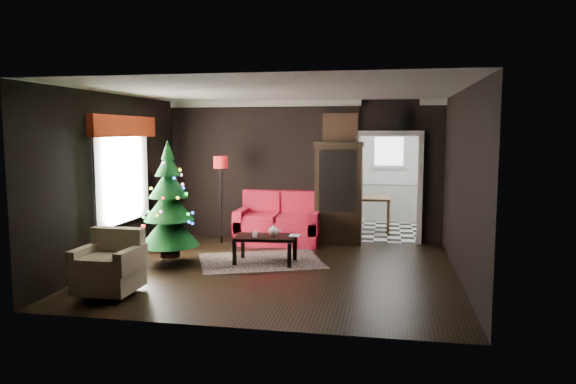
% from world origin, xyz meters
% --- Properties ---
extents(floor, '(5.50, 5.50, 0.00)m').
position_xyz_m(floor, '(0.00, 0.00, 0.00)').
color(floor, black).
rests_on(floor, ground).
extents(ceiling, '(5.50, 5.50, 0.00)m').
position_xyz_m(ceiling, '(0.00, 0.00, 2.80)').
color(ceiling, white).
rests_on(ceiling, ground).
extents(wall_back, '(5.50, 0.00, 5.50)m').
position_xyz_m(wall_back, '(0.00, 2.50, 1.40)').
color(wall_back, black).
rests_on(wall_back, ground).
extents(wall_front, '(5.50, 0.00, 5.50)m').
position_xyz_m(wall_front, '(0.00, -2.50, 1.40)').
color(wall_front, black).
rests_on(wall_front, ground).
extents(wall_left, '(0.00, 5.50, 5.50)m').
position_xyz_m(wall_left, '(-2.75, 0.00, 1.40)').
color(wall_left, black).
rests_on(wall_left, ground).
extents(wall_right, '(0.00, 5.50, 5.50)m').
position_xyz_m(wall_right, '(2.75, 0.00, 1.40)').
color(wall_right, black).
rests_on(wall_right, ground).
extents(doorway, '(1.10, 0.10, 2.10)m').
position_xyz_m(doorway, '(1.70, 2.50, 1.05)').
color(doorway, silver).
rests_on(doorway, ground).
extents(left_window, '(0.05, 1.60, 1.40)m').
position_xyz_m(left_window, '(-2.71, 0.20, 1.45)').
color(left_window, white).
rests_on(left_window, wall_left).
extents(valance, '(0.12, 2.10, 0.35)m').
position_xyz_m(valance, '(-2.63, 0.20, 2.27)').
color(valance, '#A92A11').
rests_on(valance, wall_left).
extents(kitchen_floor, '(3.00, 3.00, 0.00)m').
position_xyz_m(kitchen_floor, '(1.70, 4.00, 0.00)').
color(kitchen_floor, white).
rests_on(kitchen_floor, ground).
extents(kitchen_window, '(0.70, 0.06, 0.70)m').
position_xyz_m(kitchen_window, '(1.70, 5.45, 1.70)').
color(kitchen_window, white).
rests_on(kitchen_window, ground).
extents(rug, '(2.41, 2.11, 0.01)m').
position_xyz_m(rug, '(-0.39, 0.53, 0.01)').
color(rug, '#281F24').
rests_on(rug, ground).
extents(loveseat, '(1.70, 0.90, 1.00)m').
position_xyz_m(loveseat, '(-0.40, 2.05, 0.50)').
color(loveseat, maroon).
rests_on(loveseat, ground).
extents(curio_cabinet, '(0.90, 0.45, 1.90)m').
position_xyz_m(curio_cabinet, '(0.75, 2.27, 0.95)').
color(curio_cabinet, black).
rests_on(curio_cabinet, ground).
extents(floor_lamp, '(0.35, 0.35, 1.76)m').
position_xyz_m(floor_lamp, '(-1.51, 1.84, 0.83)').
color(floor_lamp, black).
rests_on(floor_lamp, ground).
extents(christmas_tree, '(1.29, 1.29, 1.86)m').
position_xyz_m(christmas_tree, '(-1.82, 0.07, 1.05)').
color(christmas_tree, '#13331A').
rests_on(christmas_tree, ground).
extents(armchair, '(0.79, 0.79, 0.79)m').
position_xyz_m(armchair, '(-1.97, -1.63, 0.46)').
color(armchair, '#B3A28F').
rests_on(armchair, ground).
extents(coffee_table, '(1.05, 0.70, 0.45)m').
position_xyz_m(coffee_table, '(-0.30, 0.45, 0.24)').
color(coffee_table, black).
rests_on(coffee_table, rug).
extents(teapot, '(0.23, 0.23, 0.18)m').
position_xyz_m(teapot, '(-0.16, 0.44, 0.55)').
color(teapot, white).
rests_on(teapot, coffee_table).
extents(cup_a, '(0.07, 0.07, 0.05)m').
position_xyz_m(cup_a, '(-0.49, 0.55, 0.49)').
color(cup_a, white).
rests_on(cup_a, coffee_table).
extents(cup_b, '(0.09, 0.09, 0.07)m').
position_xyz_m(cup_b, '(-0.45, 0.34, 0.49)').
color(cup_b, white).
rests_on(cup_b, coffee_table).
extents(book, '(0.17, 0.02, 0.24)m').
position_xyz_m(book, '(0.10, 0.51, 0.58)').
color(book, '#896D5F').
rests_on(book, coffee_table).
extents(wall_clock, '(0.32, 0.32, 0.06)m').
position_xyz_m(wall_clock, '(1.95, 2.45, 2.38)').
color(wall_clock, white).
rests_on(wall_clock, wall_back).
extents(painting, '(0.62, 0.05, 0.52)m').
position_xyz_m(painting, '(0.75, 2.46, 2.25)').
color(painting, '#A57135').
rests_on(painting, wall_back).
extents(kitchen_counter, '(1.80, 0.60, 0.90)m').
position_xyz_m(kitchen_counter, '(1.70, 5.20, 0.45)').
color(kitchen_counter, beige).
rests_on(kitchen_counter, ground).
extents(kitchen_table, '(0.70, 0.70, 0.75)m').
position_xyz_m(kitchen_table, '(1.40, 3.70, 0.38)').
color(kitchen_table, brown).
rests_on(kitchen_table, ground).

